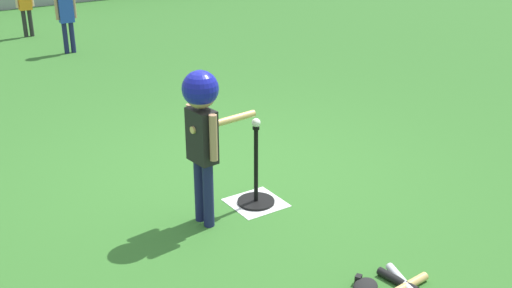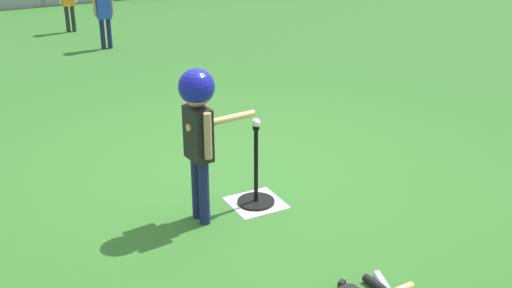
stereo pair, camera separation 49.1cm
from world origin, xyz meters
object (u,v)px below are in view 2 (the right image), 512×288
Objects in this scene: baseball_on_tee at (256,123)px; batter_child at (198,115)px; fielder_deep_right at (103,5)px; batting_tee at (256,191)px.

batter_child is (-0.52, -0.05, 0.17)m from baseball_on_tee.
batter_child reaches higher than fielder_deep_right.
fielder_deep_right is at bearing 86.63° from baseball_on_tee.
fielder_deep_right reaches higher than baseball_on_tee.
batting_tee is 0.96m from batter_child.
batting_tee is 9.48× the size of baseball_on_tee.
baseball_on_tee reaches higher than batting_tee.
batting_tee is 0.55× the size of batter_child.
batter_child is 1.17× the size of fielder_deep_right.
fielder_deep_right reaches higher than batting_tee.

